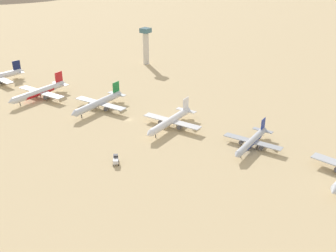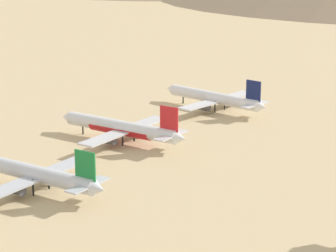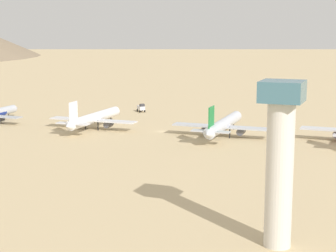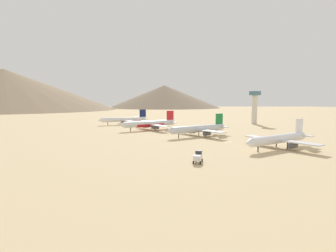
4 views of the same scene
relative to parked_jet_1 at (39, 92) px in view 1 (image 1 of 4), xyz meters
name	(u,v)px [view 1 (image 1 of 4)]	position (x,y,z in m)	size (l,w,h in m)	color
ground_plane	(129,120)	(-6.39, 69.37, -4.48)	(1800.00, 1800.00, 0.00)	tan
parked_jet_1	(39,92)	(0.00, 0.00, 0.00)	(46.57, 37.72, 13.46)	silver
parked_jet_2	(99,103)	(-7.84, 44.83, -0.11)	(44.89, 36.40, 12.96)	silver
parked_jet_3	(171,121)	(-11.06, 95.08, -0.29)	(43.02, 34.88, 12.42)	white
parked_jet_4	(252,141)	(-14.30, 141.24, -0.92)	(37.02, 30.00, 10.70)	#B2B7C1
service_truck	(116,160)	(35.61, 96.35, -2.40)	(5.55, 5.32, 3.90)	silver
control_tower	(146,44)	(-102.87, 7.87, 11.97)	(7.20, 7.20, 29.46)	beige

